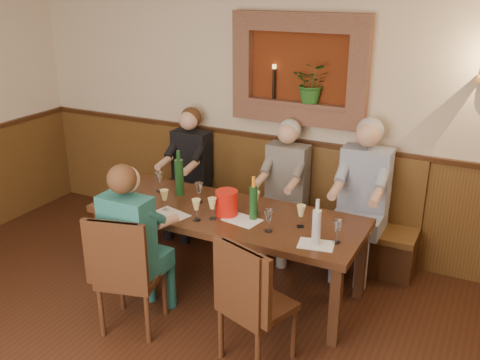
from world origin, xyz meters
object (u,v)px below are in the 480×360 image
object	(u,v)px
water_bottle	(316,226)
chair_near_left	(132,295)
person_bench_right	(360,211)
wine_bottle_green_a	(253,202)
dining_table	(227,220)
bench	(270,216)
chair_near_right	(255,326)
person_bench_mid	(284,201)
person_bench_left	(188,183)
wine_bottle_green_b	(179,176)
person_chair_front	(137,258)
spittoon_bucket	(227,203)

from	to	relation	value
water_bottle	chair_near_left	bearing A→B (deg)	-153.06
person_bench_right	wine_bottle_green_a	bearing A→B (deg)	-129.41
dining_table	bench	bearing A→B (deg)	90.00
chair_near_left	water_bottle	world-z (taller)	water_bottle
dining_table	chair_near_right	size ratio (longest dim) A/B	2.39
dining_table	person_bench_mid	size ratio (longest dim) A/B	1.72
dining_table	person_bench_mid	bearing A→B (deg)	77.12
chair_near_left	person_bench_right	distance (m)	2.22
bench	chair_near_right	distance (m)	1.86
chair_near_left	person_bench_left	distance (m)	1.82
chair_near_right	chair_near_left	bearing A→B (deg)	-156.36
dining_table	wine_bottle_green_b	distance (m)	0.66
person_chair_front	wine_bottle_green_a	distance (m)	1.06
person_bench_right	water_bottle	world-z (taller)	person_bench_right
person_bench_right	wine_bottle_green_a	size ratio (longest dim) A/B	3.92
person_bench_right	wine_bottle_green_b	xyz separation A→B (m)	(-1.56, -0.68, 0.31)
person_bench_left	person_bench_mid	world-z (taller)	same
person_bench_right	person_chair_front	xyz separation A→B (m)	(-1.37, -1.61, -0.05)
person_chair_front	water_bottle	xyz separation A→B (m)	(1.29, 0.55, 0.32)
person_bench_left	person_bench_mid	bearing A→B (deg)	-0.00
water_bottle	wine_bottle_green_a	bearing A→B (deg)	162.25
person_bench_mid	wine_bottle_green_a	size ratio (longest dim) A/B	3.65
chair_near_right	person_chair_front	distance (m)	1.09
wine_bottle_green_a	person_bench_right	bearing A→B (deg)	50.59
chair_near_left	person_bench_left	bearing A→B (deg)	92.54
person_bench_mid	wine_bottle_green_b	distance (m)	1.10
chair_near_right	wine_bottle_green_a	distance (m)	1.06
chair_near_left	chair_near_right	size ratio (longest dim) A/B	1.01
chair_near_right	wine_bottle_green_a	world-z (taller)	wine_bottle_green_a
dining_table	person_bench_left	world-z (taller)	person_bench_left
bench	wine_bottle_green_b	bearing A→B (deg)	-126.91
dining_table	person_bench_right	world-z (taller)	person_bench_right
chair_near_left	wine_bottle_green_a	distance (m)	1.24
bench	spittoon_bucket	size ratio (longest dim) A/B	13.59
dining_table	wine_bottle_green_b	xyz separation A→B (m)	(-0.59, 0.16, 0.26)
person_bench_left	spittoon_bucket	bearing A→B (deg)	-42.88
person_bench_mid	person_bench_right	world-z (taller)	person_bench_right
dining_table	chair_near_right	distance (m)	1.10
dining_table	water_bottle	distance (m)	0.95
chair_near_right	water_bottle	world-z (taller)	water_bottle
person_bench_left	wine_bottle_green_b	bearing A→B (deg)	-63.39
dining_table	chair_near_left	size ratio (longest dim) A/B	2.36
chair_near_left	person_bench_left	xyz separation A→B (m)	(-0.54, 1.72, 0.28)
person_chair_front	chair_near_right	bearing A→B (deg)	-0.96
bench	person_chair_front	xyz separation A→B (m)	(-0.40, -1.72, 0.25)
water_bottle	wine_bottle_green_b	bearing A→B (deg)	165.57
dining_table	spittoon_bucket	bearing A→B (deg)	-65.42
wine_bottle_green_b	water_bottle	bearing A→B (deg)	-14.43
spittoon_bucket	wine_bottle_green_a	distance (m)	0.25
chair_near_left	chair_near_right	bearing A→B (deg)	-10.20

